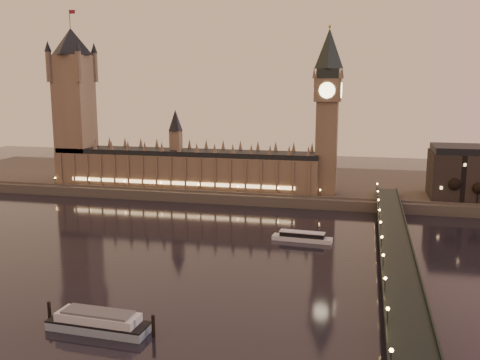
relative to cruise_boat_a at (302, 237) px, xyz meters
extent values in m
plane|color=black|center=(-49.99, -32.96, -2.03)|extent=(700.00, 700.00, 0.00)
cube|color=#423D35|center=(-19.99, 132.04, 0.97)|extent=(560.00, 130.00, 6.00)
cube|color=brown|center=(-89.99, 88.04, 14.97)|extent=(180.00, 26.00, 22.00)
cube|color=black|center=(-89.99, 88.04, 27.57)|extent=(180.00, 22.00, 3.20)
cube|color=#FFCC7F|center=(-89.99, 74.54, 8.97)|extent=(153.00, 0.25, 2.20)
cube|color=brown|center=(-169.99, 88.04, 47.97)|extent=(22.00, 22.00, 88.00)
cone|color=black|center=(-169.99, 88.04, 100.97)|extent=(31.68, 31.68, 18.00)
cylinder|color=black|center=(-169.99, 88.04, 115.97)|extent=(0.44, 0.44, 12.00)
cube|color=maroon|center=(-167.79, 88.04, 120.47)|extent=(4.00, 0.15, 2.50)
cube|color=brown|center=(4.01, 88.04, 32.97)|extent=(13.00, 13.00, 58.00)
cube|color=brown|center=(4.01, 88.04, 68.97)|extent=(16.00, 16.00, 14.00)
cylinder|color=#FFEAA5|center=(4.01, 79.86, 68.97)|extent=(9.60, 0.35, 9.60)
cylinder|color=#FFEAA5|center=(-4.17, 88.04, 68.97)|extent=(0.35, 9.60, 9.60)
cube|color=black|center=(4.01, 88.04, 78.97)|extent=(13.00, 13.00, 6.00)
cone|color=black|center=(4.01, 88.04, 93.97)|extent=(17.68, 17.68, 24.00)
sphere|color=gold|center=(4.01, 88.04, 106.97)|extent=(2.00, 2.00, 2.00)
cube|color=black|center=(42.01, -32.96, 5.97)|extent=(13.00, 260.00, 2.00)
cube|color=black|center=(35.71, -32.96, 7.47)|extent=(0.60, 260.00, 1.00)
cube|color=black|center=(48.31, -32.96, 7.47)|extent=(0.60, 260.00, 1.00)
cylinder|color=black|center=(77.62, 76.04, 8.79)|extent=(0.70, 0.70, 9.64)
sphere|color=black|center=(77.62, 76.04, 13.82)|extent=(6.43, 6.43, 6.43)
cylinder|color=black|center=(90.55, 76.04, 8.79)|extent=(0.70, 0.70, 9.64)
sphere|color=black|center=(90.55, 76.04, 13.82)|extent=(6.43, 6.43, 6.43)
cube|color=silver|center=(0.00, 0.00, -0.97)|extent=(29.16, 8.13, 2.11)
cube|color=black|center=(0.00, 0.00, 1.14)|extent=(21.61, 6.51, 2.11)
cube|color=silver|center=(0.00, 0.00, 2.39)|extent=(22.20, 6.80, 0.38)
cube|color=#869CAA|center=(-49.44, -109.85, -0.73)|extent=(32.31, 10.36, 2.60)
cube|color=black|center=(-49.44, -109.85, 0.81)|extent=(32.31, 10.36, 0.50)
cube|color=silver|center=(-49.44, -109.85, 2.36)|extent=(26.28, 9.11, 2.60)
cube|color=#595B5E|center=(-49.44, -109.85, 4.01)|extent=(22.25, 7.94, 0.70)
cylinder|color=black|center=(-67.40, -108.07, 1.36)|extent=(1.10, 1.10, 6.79)
cylinder|color=black|center=(-31.49, -109.63, 1.36)|extent=(1.10, 1.10, 6.79)
camera|label=1|loc=(28.36, -249.04, 72.78)|focal=40.00mm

